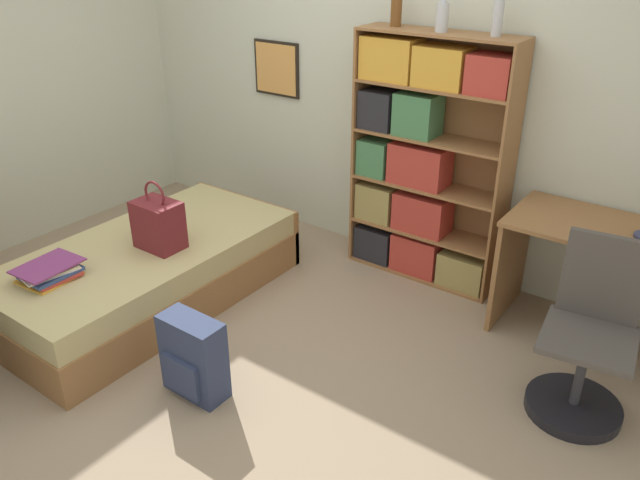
% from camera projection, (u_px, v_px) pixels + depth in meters
% --- Properties ---
extents(ground_plane, '(14.00, 14.00, 0.00)m').
position_uv_depth(ground_plane, '(231.00, 336.00, 3.86)').
color(ground_plane, gray).
extents(wall_back, '(10.00, 0.09, 2.60)m').
position_uv_depth(wall_back, '(375.00, 79.00, 4.44)').
color(wall_back, beige).
rests_on(wall_back, ground_plane).
extents(bed, '(1.00, 1.99, 0.42)m').
position_uv_depth(bed, '(151.00, 271.00, 4.16)').
color(bed, olive).
rests_on(bed, ground_plane).
extents(handbag, '(0.30, 0.21, 0.45)m').
position_uv_depth(handbag, '(158.00, 224.00, 3.95)').
color(handbag, maroon).
rests_on(handbag, bed).
extents(book_stack_on_bed, '(0.29, 0.37, 0.09)m').
position_uv_depth(book_stack_on_bed, '(49.00, 271.00, 3.64)').
color(book_stack_on_bed, gold).
rests_on(book_stack_on_bed, bed).
extents(bookcase, '(1.08, 0.30, 1.70)m').
position_uv_depth(bookcase, '(419.00, 164.00, 4.25)').
color(bookcase, olive).
rests_on(bookcase, ground_plane).
extents(bottle_green, '(0.07, 0.07, 0.25)m').
position_uv_depth(bottle_green, '(396.00, 10.00, 3.97)').
color(bottle_green, brown).
rests_on(bottle_green, bookcase).
extents(bottle_brown, '(0.08, 0.08, 0.24)m').
position_uv_depth(bottle_brown, '(442.00, 16.00, 3.76)').
color(bottle_brown, '#B7BCC1').
rests_on(bottle_brown, bookcase).
extents(bottle_clear, '(0.06, 0.06, 0.29)m').
position_uv_depth(bottle_clear, '(498.00, 16.00, 3.59)').
color(bottle_clear, '#B7BCC1').
rests_on(bottle_clear, bookcase).
extents(desk, '(1.15, 0.60, 0.76)m').
position_uv_depth(desk, '(607.00, 266.00, 3.59)').
color(desk, olive).
rests_on(desk, ground_plane).
extents(desk_chair, '(0.49, 0.49, 0.94)m').
position_uv_depth(desk_chair, '(584.00, 359.00, 3.17)').
color(desk_chair, black).
rests_on(desk_chair, ground_plane).
extents(backpack, '(0.36, 0.20, 0.46)m').
position_uv_depth(backpack, '(193.00, 358.00, 3.30)').
color(backpack, '#2D3856').
rests_on(backpack, ground_plane).
extents(waste_bin, '(0.26, 0.26, 0.27)m').
position_uv_depth(waste_bin, '(576.00, 322.00, 3.76)').
color(waste_bin, '#B7B2A8').
rests_on(waste_bin, ground_plane).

